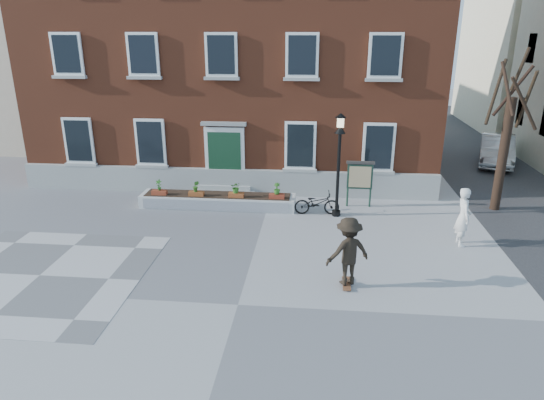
# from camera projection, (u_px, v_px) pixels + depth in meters

# --- Properties ---
(ground) EXTENTS (100.00, 100.00, 0.00)m
(ground) POSITION_uv_depth(u_px,v_px,m) (238.00, 305.00, 12.59)
(ground) COLOR gray
(ground) RESTS_ON ground
(checker_patch) EXTENTS (6.00, 6.00, 0.01)m
(checker_patch) POSITION_uv_depth(u_px,v_px,m) (40.00, 275.00, 14.07)
(checker_patch) COLOR #5C5C5F
(checker_patch) RESTS_ON ground
(distant_building) EXTENTS (10.00, 12.00, 13.00)m
(distant_building) POSITION_uv_depth(u_px,v_px,m) (8.00, 33.00, 30.83)
(distant_building) COLOR beige
(distant_building) RESTS_ON ground
(bicycle) EXTENTS (1.77, 0.73, 0.91)m
(bicycle) POSITION_uv_depth(u_px,v_px,m) (317.00, 203.00, 18.60)
(bicycle) COLOR black
(bicycle) RESTS_ON ground
(parked_car) EXTENTS (2.89, 4.87, 1.52)m
(parked_car) POSITION_uv_depth(u_px,v_px,m) (497.00, 150.00, 25.45)
(parked_car) COLOR #B6B9BB
(parked_car) RESTS_ON ground
(bystander) EXTENTS (0.49, 0.73, 1.97)m
(bystander) POSITION_uv_depth(u_px,v_px,m) (463.00, 217.00, 15.79)
(bystander) COLOR silver
(bystander) RESTS_ON ground
(brick_building) EXTENTS (18.40, 10.85, 12.60)m
(brick_building) POSITION_uv_depth(u_px,v_px,m) (241.00, 39.00, 23.78)
(brick_building) COLOR brown
(brick_building) RESTS_ON ground
(planter_assembly) EXTENTS (6.20, 1.12, 1.15)m
(planter_assembly) POSITION_uv_depth(u_px,v_px,m) (218.00, 200.00, 19.40)
(planter_assembly) COLOR silver
(planter_assembly) RESTS_ON ground
(bare_tree) EXTENTS (1.83, 1.83, 6.16)m
(bare_tree) POSITION_uv_depth(u_px,v_px,m) (506.00, 140.00, 18.34)
(bare_tree) COLOR black
(bare_tree) RESTS_ON ground
(lamp_post) EXTENTS (0.40, 0.40, 3.93)m
(lamp_post) POSITION_uv_depth(u_px,v_px,m) (339.00, 151.00, 17.76)
(lamp_post) COLOR black
(lamp_post) RESTS_ON ground
(notice_board) EXTENTS (1.10, 0.16, 1.87)m
(notice_board) POSITION_uv_depth(u_px,v_px,m) (360.00, 176.00, 19.15)
(notice_board) COLOR #1A3525
(notice_board) RESTS_ON ground
(skateboarder) EXTENTS (1.44, 1.18, 2.02)m
(skateboarder) POSITION_uv_depth(u_px,v_px,m) (348.00, 251.00, 13.19)
(skateboarder) COLOR brown
(skateboarder) RESTS_ON ground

